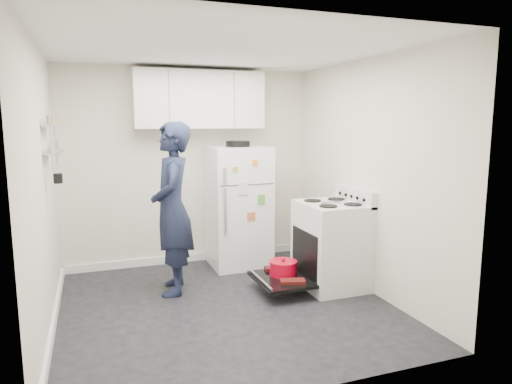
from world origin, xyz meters
name	(u,v)px	position (x,y,z in m)	size (l,w,h in m)	color
room	(221,187)	(-0.03, 0.03, 1.21)	(3.21, 3.21, 2.51)	black
electric_range	(330,246)	(1.26, 0.15, 0.47)	(0.66, 0.76, 1.10)	silver
open_oven_door	(282,274)	(0.70, 0.19, 0.19)	(0.55, 0.70, 0.23)	black
refrigerator	(238,206)	(0.54, 1.25, 0.77)	(0.72, 0.74, 1.59)	white
upper_cabinets	(199,100)	(0.10, 1.43, 2.10)	(1.60, 0.33, 0.70)	silver
wall_shelf_rack	(53,139)	(-1.52, 0.49, 1.68)	(0.14, 0.60, 0.61)	#B2B2B7
person	(172,209)	(-0.41, 0.58, 0.92)	(0.67, 0.44, 1.84)	#181E36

